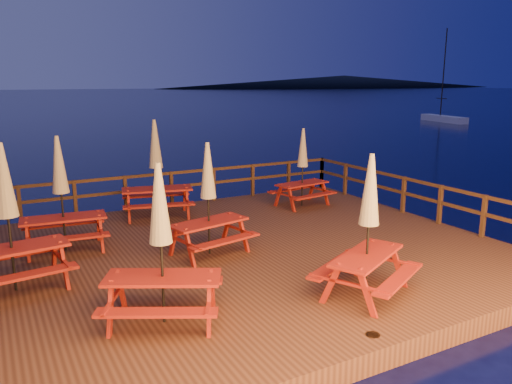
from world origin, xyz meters
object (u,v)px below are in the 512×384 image
Objects in this scene: picnic_table_1 at (156,167)px; picnic_table_2 at (208,197)px; picnic_table_0 at (61,192)px; sailboat at (443,119)px.

picnic_table_2 is (0.04, -3.68, -0.13)m from picnic_table_1.
picnic_table_0 is 3.41m from picnic_table_2.
picnic_table_1 is at bearing 78.38° from picnic_table_2.
picnic_table_0 is at bearing -133.29° from picnic_table_1.
picnic_table_0 is at bearing 135.15° from picnic_table_2.
picnic_table_1 is at bearing 38.89° from picnic_table_0.
sailboat is at bearing 22.72° from picnic_table_2.
picnic_table_1 is (2.83, 1.85, 0.07)m from picnic_table_0.
sailboat reaches higher than picnic_table_0.
sailboat is 3.60× the size of picnic_table_0.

